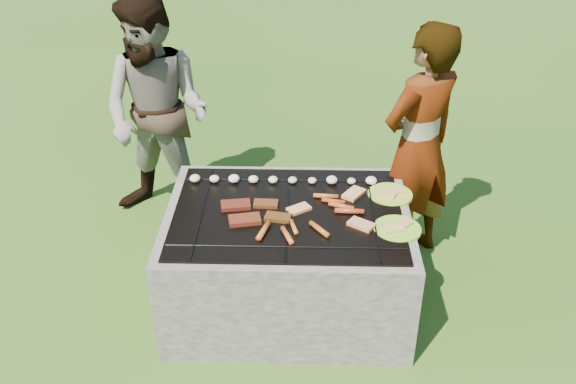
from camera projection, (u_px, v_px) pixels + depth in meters
name	position (u px, v px, depth m)	size (l,w,h in m)	color
lawn	(288.00, 300.00, 3.71)	(60.00, 60.00, 0.00)	#264C13
fire_pit	(288.00, 261.00, 3.56)	(1.30, 1.00, 0.62)	#9E958C
mushrooms	(280.00, 180.00, 3.63)	(1.06, 0.06, 0.04)	beige
pork_slabs	(252.00, 212.00, 3.36)	(0.39, 0.26, 0.02)	maroon
sausages	(314.00, 218.00, 3.31)	(0.55, 0.47, 0.03)	#D35F22
bread_on_grate	(342.00, 208.00, 3.40)	(0.47, 0.45, 0.02)	#EEB67A
plate_far	(390.00, 195.00, 3.54)	(0.30, 0.30, 0.03)	#D4E236
plate_near	(397.00, 229.00, 3.25)	(0.31, 0.31, 0.03)	#CEEF39
cook	(418.00, 147.00, 3.73)	(0.54, 0.36, 1.49)	gray
bystander	(157.00, 114.00, 4.08)	(0.74, 0.57, 1.52)	#A9988D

